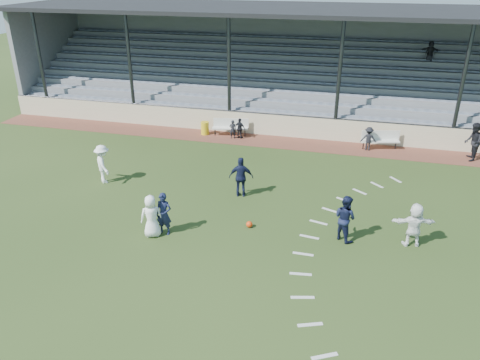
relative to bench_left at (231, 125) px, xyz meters
name	(u,v)px	position (x,y,z in m)	size (l,w,h in m)	color
ground	(222,243)	(2.74, -10.95, -0.58)	(90.00, 90.00, 0.00)	#2A3D19
cinder_track	(277,142)	(2.74, -0.45, -0.57)	(34.00, 2.00, 0.02)	brown
retaining_wall	(280,126)	(2.74, 0.60, 0.02)	(34.00, 0.18, 1.20)	beige
bench_left	(231,125)	(0.00, 0.00, 0.00)	(2.04, 0.83, 0.95)	silver
bench_right	(380,138)	(8.17, -0.07, 0.00)	(2.04, 0.93, 0.95)	silver
trash_bin	(205,128)	(-1.44, -0.26, -0.20)	(0.46, 0.46, 0.73)	gold
football	(249,224)	(3.42, -9.68, -0.47)	(0.24, 0.24, 0.24)	red
player_white_lead	(151,216)	(0.20, -11.12, 0.21)	(0.78, 0.50, 1.59)	white
player_navy_lead	(164,214)	(0.57, -10.86, 0.21)	(0.58, 0.38, 1.60)	#141A39
player_navy_mid	(345,218)	(6.83, -9.63, 0.27)	(0.83, 0.64, 1.70)	#141A39
player_white_wing	(103,164)	(-3.75, -7.46, 0.29)	(1.13, 0.65, 1.74)	white
player_navy_wing	(241,177)	(2.48, -7.24, 0.28)	(1.01, 0.42, 1.72)	#141A39
player_white_back	(414,225)	(9.15, -9.42, 0.21)	(1.48, 0.47, 1.60)	white
official	(473,142)	(12.50, -0.61, 0.38)	(0.92, 0.72, 1.90)	black
sub_left_near	(233,129)	(0.27, -0.50, -0.04)	(0.38, 0.25, 1.05)	black
sub_left_far	(240,128)	(0.66, -0.42, 0.01)	(0.67, 0.28, 1.15)	black
sub_right	(368,139)	(7.56, -0.47, 0.06)	(0.81, 0.46, 1.25)	black
grandstand	(294,79)	(2.75, 5.31, 1.62)	(34.60, 9.00, 6.61)	gray
penalty_arc	(341,259)	(6.87, -10.95, -0.58)	(3.89, 14.63, 0.01)	silver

